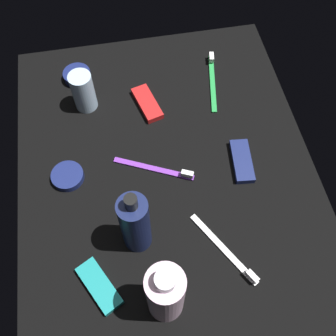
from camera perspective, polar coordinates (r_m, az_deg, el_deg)
The scene contains 12 objects.
ground_plane at distance 85.41cm, azimuth -0.00°, elevation -1.18°, with size 84.00×64.00×1.20cm, color black.
lotion_bottle at distance 71.42cm, azimuth -4.79°, elevation -8.06°, with size 5.46×5.46×19.08cm.
bodywash_bottle at distance 67.41cm, azimuth -0.37°, elevation -17.82°, with size 6.40×6.40×19.02cm.
deodorant_stick at distance 93.57cm, azimuth -12.21°, elevation 10.82°, with size 5.19×5.19×9.90cm, color silver.
toothbrush_white at distance 78.46cm, azimuth 8.64°, elevation -12.00°, with size 16.19×10.03×2.10cm.
toothbrush_purple at distance 84.88cm, azimuth -1.39°, elevation -0.16°, with size 8.82×16.77×2.10cm.
toothbrush_green at distance 100.50cm, azimuth 6.47°, elevation 12.77°, with size 17.91×4.54×2.10cm.
snack_bar_teal at distance 76.89cm, azimuth -9.95°, elevation -16.50°, with size 10.40×4.00×1.50cm, color teal.
snack_bar_navy at distance 87.11cm, azimuth 10.71°, elevation 0.89°, with size 10.40×4.00×1.50cm, color navy.
snack_bar_red at distance 94.82cm, azimuth -3.04°, elevation 9.35°, with size 10.40×4.00×1.50cm, color red.
cream_tin_left at distance 102.45cm, azimuth -13.05°, elevation 12.94°, with size 6.71×6.71×2.17cm, color navy.
cream_tin_right at distance 86.48cm, azimuth -14.37°, elevation -1.16°, with size 6.87×6.87×1.65cm, color navy.
Camera 1 is at (39.45, -7.29, 74.80)cm, focal length 41.97 mm.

